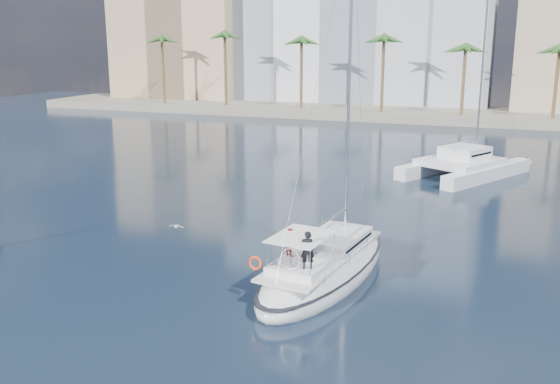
% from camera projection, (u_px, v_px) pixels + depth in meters
% --- Properties ---
extents(ground, '(160.00, 160.00, 0.00)m').
position_uv_depth(ground, '(266.00, 252.00, 34.06)').
color(ground, black).
rests_on(ground, ground).
extents(quay, '(120.00, 14.00, 1.20)m').
position_uv_depth(quay, '(420.00, 114.00, 89.51)').
color(quay, gray).
rests_on(quay, ground).
extents(building_modern, '(42.00, 16.00, 28.00)m').
position_uv_depth(building_modern, '(360.00, 20.00, 101.17)').
color(building_modern, white).
rests_on(building_modern, ground).
extents(building_tan_left, '(22.00, 14.00, 22.00)m').
position_uv_depth(building_tan_left, '(184.00, 39.00, 108.22)').
color(building_tan_left, tan).
rests_on(building_tan_left, ground).
extents(palm_left, '(3.60, 3.60, 12.30)m').
position_uv_depth(palm_left, '(193.00, 44.00, 94.80)').
color(palm_left, brown).
rests_on(palm_left, ground).
extents(palm_centre, '(3.60, 3.60, 12.30)m').
position_uv_depth(palm_centre, '(420.00, 45.00, 83.51)').
color(palm_centre, brown).
rests_on(palm_centre, ground).
extents(main_sloop, '(5.49, 12.60, 18.08)m').
position_uv_depth(main_sloop, '(325.00, 268.00, 30.24)').
color(main_sloop, white).
rests_on(main_sloop, ground).
extents(catamaran, '(10.55, 12.78, 16.75)m').
position_uv_depth(catamaran, '(463.00, 163.00, 52.40)').
color(catamaran, white).
rests_on(catamaran, ground).
extents(seagull, '(1.00, 0.43, 0.18)m').
position_uv_depth(seagull, '(176.00, 226.00, 37.17)').
color(seagull, silver).
rests_on(seagull, ground).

